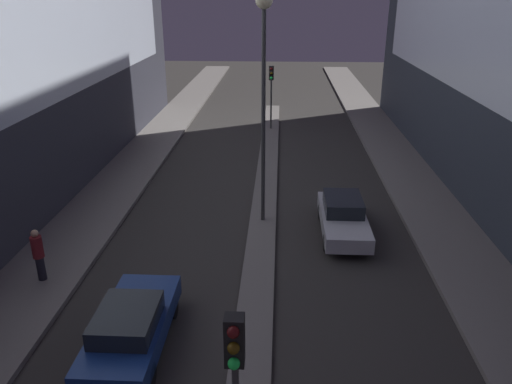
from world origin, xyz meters
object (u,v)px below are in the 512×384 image
object	(u,v)px
traffic_light_near	(235,375)
pedestrian_on_left_sidewalk	(38,254)
traffic_light_mid	(271,83)
street_lamp	(264,59)
car_right_lane	(343,216)
car_left_lane	(131,327)

from	to	relation	value
traffic_light_near	pedestrian_on_left_sidewalk	xyz separation A→B (m)	(-7.09, 7.47, -2.12)
traffic_light_mid	street_lamp	world-z (taller)	street_lamp
car_right_lane	pedestrian_on_left_sidewalk	bearing A→B (deg)	-157.67
traffic_light_mid	car_left_lane	bearing A→B (deg)	-97.96
traffic_light_near	traffic_light_mid	xyz separation A→B (m)	(0.00, 27.32, 0.00)
street_lamp	car_left_lane	size ratio (longest dim) A/B	1.98
traffic_light_mid	pedestrian_on_left_sidewalk	bearing A→B (deg)	-109.65
traffic_light_near	pedestrian_on_left_sidewalk	world-z (taller)	traffic_light_near
street_lamp	traffic_light_mid	bearing A→B (deg)	90.00
traffic_light_mid	street_lamp	bearing A→B (deg)	-90.00
traffic_light_near	traffic_light_mid	size ratio (longest dim) A/B	1.00
traffic_light_near	street_lamp	bearing A→B (deg)	90.00
traffic_light_near	car_left_lane	bearing A→B (deg)	126.05
traffic_light_near	traffic_light_mid	world-z (taller)	same
pedestrian_on_left_sidewalk	car_left_lane	bearing A→B (deg)	-38.34
traffic_light_near	traffic_light_mid	bearing A→B (deg)	90.00
street_lamp	pedestrian_on_left_sidewalk	distance (m)	10.32
street_lamp	car_left_lane	world-z (taller)	street_lamp
traffic_light_near	pedestrian_on_left_sidewalk	bearing A→B (deg)	133.48
car_left_lane	pedestrian_on_left_sidewalk	world-z (taller)	pedestrian_on_left_sidewalk
car_left_lane	pedestrian_on_left_sidewalk	distance (m)	4.96
traffic_light_mid	car_left_lane	size ratio (longest dim) A/B	0.94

